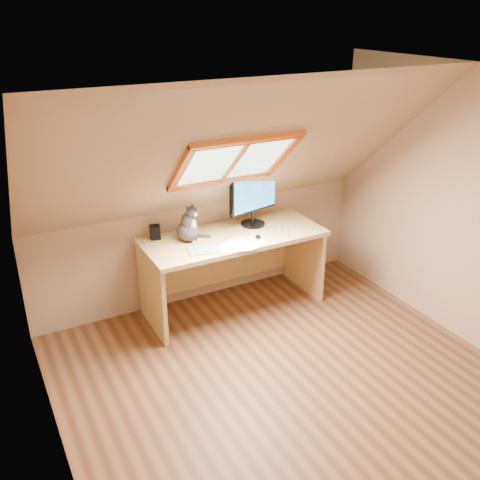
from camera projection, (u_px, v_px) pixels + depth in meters
ground at (295, 390)px, 4.25m from camera, size 3.50×3.50×0.00m
room_shell at (312, 228)px, 3.60m from camera, size 3.52×3.52×2.41m
desk at (229, 254)px, 5.26m from camera, size 1.75×0.76×0.80m
monitor at (253, 196)px, 5.20m from camera, size 0.56×0.24×0.52m
cat at (188, 227)px, 4.93m from camera, size 0.29×0.31×0.38m
desk_speaker at (155, 232)px, 4.99m from camera, size 0.11×0.11×0.13m
graphics_tablet at (205, 249)px, 4.78m from camera, size 0.33×0.26×0.01m
mouse at (258, 237)px, 5.02m from camera, size 0.09×0.11×0.03m
papers at (242, 245)px, 4.88m from camera, size 0.35×0.30×0.01m
cables at (271, 231)px, 5.16m from camera, size 0.51×0.26×0.01m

